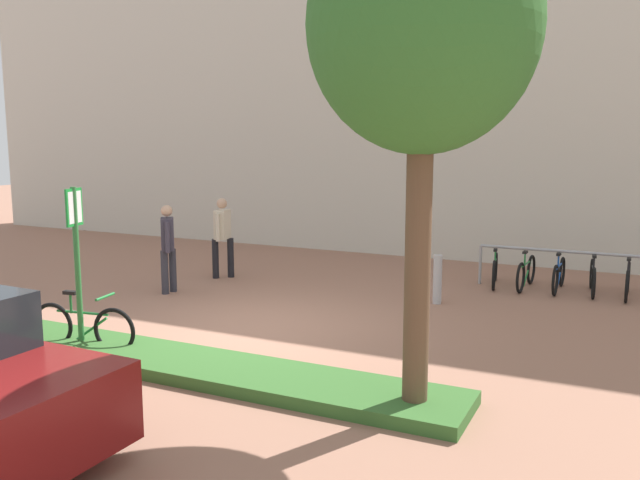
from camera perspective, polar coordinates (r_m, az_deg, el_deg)
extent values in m
plane|color=#936651|center=(10.81, -5.20, -7.45)|extent=(60.00, 60.00, 0.00)
cube|color=beige|center=(17.55, 7.97, 15.24)|extent=(28.00, 1.20, 10.00)
cube|color=#336028|center=(8.93, -10.19, -10.60)|extent=(7.00, 1.10, 0.16)
cylinder|color=brown|center=(7.24, 8.30, -2.67)|extent=(0.28, 0.28, 3.19)
ellipsoid|color=#2D6628|center=(7.18, 8.78, 17.70)|extent=(2.39, 2.39, 2.63)
cylinder|color=#2D7238|center=(9.94, -19.95, -2.47)|extent=(0.08, 0.08, 2.34)
cube|color=#198C33|center=(9.81, -20.22, 2.64)|extent=(0.11, 0.36, 0.52)
cube|color=white|center=(9.81, -20.22, 2.64)|extent=(0.10, 0.30, 0.44)
torus|color=black|center=(10.48, -21.81, -6.73)|extent=(0.66, 0.16, 0.66)
torus|color=black|center=(9.89, -17.12, -7.39)|extent=(0.66, 0.16, 0.66)
cylinder|color=#1E7233|center=(10.12, -19.60, -5.86)|extent=(0.83, 0.17, 0.04)
cylinder|color=#1E7233|center=(10.13, -19.06, -7.30)|extent=(0.60, 0.13, 0.44)
cylinder|color=#1E7233|center=(10.20, -20.47, -5.10)|extent=(0.04, 0.04, 0.28)
cube|color=black|center=(10.16, -20.52, -4.22)|extent=(0.21, 0.11, 0.05)
cylinder|color=#1E7233|center=(9.84, -17.85, -4.62)|extent=(0.10, 0.42, 0.04)
cylinder|color=#99999E|center=(14.19, 13.49, -2.06)|extent=(0.06, 0.06, 0.80)
cylinder|color=#99999E|center=(13.87, 21.05, -0.98)|extent=(3.70, 0.08, 0.06)
torus|color=black|center=(13.66, 14.60, -2.94)|extent=(0.15, 0.61, 0.61)
torus|color=black|center=(14.58, 14.75, -2.20)|extent=(0.15, 0.61, 0.61)
cylinder|color=#1E7233|center=(14.08, 14.71, -1.75)|extent=(0.15, 0.77, 0.03)
cylinder|color=#1E7233|center=(14.21, 14.69, -2.61)|extent=(0.12, 0.56, 0.40)
cylinder|color=#1E7233|center=(13.89, 14.70, -1.43)|extent=(0.03, 0.03, 0.26)
cube|color=black|center=(13.87, 14.72, -0.83)|extent=(0.10, 0.19, 0.05)
cylinder|color=#1E7233|center=(14.39, 14.80, -0.56)|extent=(0.39, 0.09, 0.04)
torus|color=black|center=(13.56, 16.72, -3.11)|extent=(0.10, 0.61, 0.61)
torus|color=black|center=(14.46, 17.55, -2.41)|extent=(0.10, 0.61, 0.61)
cylinder|color=#1E7233|center=(13.97, 17.19, -1.93)|extent=(0.09, 0.77, 0.03)
cylinder|color=#1E7233|center=(14.11, 17.22, -2.80)|extent=(0.07, 0.56, 0.40)
cylinder|color=#1E7233|center=(13.79, 17.06, -1.60)|extent=(0.03, 0.03, 0.26)
cube|color=black|center=(13.77, 17.08, -1.00)|extent=(0.09, 0.19, 0.05)
cylinder|color=#1E7233|center=(14.28, 17.54, -0.75)|extent=(0.39, 0.06, 0.04)
torus|color=black|center=(13.52, 19.41, -3.27)|extent=(0.07, 0.61, 0.61)
torus|color=black|center=(14.44, 19.92, -2.55)|extent=(0.07, 0.61, 0.61)
cylinder|color=#194CA5|center=(13.94, 19.72, -2.08)|extent=(0.06, 0.77, 0.03)
cylinder|color=#194CA5|center=(14.08, 19.72, -2.95)|extent=(0.05, 0.56, 0.40)
cylinder|color=#194CA5|center=(13.76, 19.65, -1.76)|extent=(0.03, 0.03, 0.26)
cube|color=black|center=(13.73, 19.68, -1.15)|extent=(0.08, 0.19, 0.05)
cylinder|color=#194CA5|center=(14.25, 19.96, -0.89)|extent=(0.39, 0.05, 0.04)
torus|color=black|center=(13.52, 22.28, -3.43)|extent=(0.11, 0.61, 0.61)
torus|color=black|center=(14.44, 22.14, -2.67)|extent=(0.11, 0.61, 0.61)
cylinder|color=black|center=(13.94, 22.26, -2.23)|extent=(0.11, 0.77, 0.03)
cylinder|color=black|center=(14.08, 22.19, -3.09)|extent=(0.09, 0.56, 0.40)
cylinder|color=black|center=(13.76, 22.31, -1.90)|extent=(0.03, 0.03, 0.26)
cube|color=black|center=(13.73, 22.34, -1.30)|extent=(0.09, 0.19, 0.05)
cylinder|color=black|center=(14.25, 22.26, -1.02)|extent=(0.39, 0.07, 0.04)
torus|color=black|center=(13.47, 24.68, -3.63)|extent=(0.06, 0.61, 0.61)
torus|color=black|center=(14.39, 24.78, -2.88)|extent=(0.06, 0.61, 0.61)
cylinder|color=black|center=(13.89, 24.78, -2.43)|extent=(0.04, 0.77, 0.03)
cylinder|color=black|center=(14.02, 24.73, -3.29)|extent=(0.04, 0.56, 0.40)
cylinder|color=black|center=(13.70, 24.80, -2.10)|extent=(0.03, 0.03, 0.26)
cube|color=black|center=(13.68, 24.84, -1.50)|extent=(0.07, 0.18, 0.05)
cylinder|color=black|center=(14.20, 24.88, -1.22)|extent=(0.39, 0.04, 0.04)
cylinder|color=#ADADB2|center=(12.35, 9.98, -3.32)|extent=(0.16, 0.16, 0.90)
cylinder|color=#2D2D38|center=(13.42, -12.43, -2.53)|extent=(0.14, 0.14, 0.85)
cylinder|color=#2D2D38|center=(13.25, -13.09, -2.70)|extent=(0.14, 0.14, 0.85)
cube|color=#383342|center=(13.21, -12.87, 0.51)|extent=(0.43, 0.46, 0.62)
cylinder|color=#383342|center=(13.47, -12.85, 0.54)|extent=(0.09, 0.09, 0.59)
cylinder|color=#383342|center=(12.96, -12.87, 0.21)|extent=(0.09, 0.09, 0.59)
sphere|color=tan|center=(13.15, -12.94, 2.45)|extent=(0.22, 0.22, 0.22)
cylinder|color=black|center=(14.56, -7.62, -1.51)|extent=(0.14, 0.14, 0.85)
cylinder|color=black|center=(14.50, -8.90, -1.58)|extent=(0.14, 0.14, 0.85)
cube|color=beige|center=(14.41, -8.32, 1.33)|extent=(0.31, 0.44, 0.62)
cylinder|color=beige|center=(14.66, -7.93, 1.34)|extent=(0.09, 0.09, 0.59)
cylinder|color=beige|center=(14.18, -8.72, 1.07)|extent=(0.09, 0.09, 0.59)
sphere|color=tan|center=(14.36, -8.36, 3.11)|extent=(0.22, 0.22, 0.22)
cylinder|color=black|center=(7.20, -19.01, -13.79)|extent=(0.64, 0.23, 0.64)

